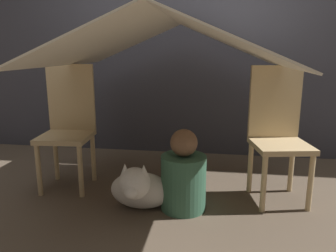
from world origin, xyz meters
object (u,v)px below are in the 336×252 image
at_px(dog, 139,188).
at_px(chair_right, 278,130).
at_px(chair_left, 68,123).
at_px(person_front, 183,177).

bearing_deg(dog, chair_right, 22.35).
distance_m(chair_left, dog, 0.81).
relative_size(chair_left, chair_right, 1.00).
xyz_separation_m(chair_left, chair_right, (1.54, -0.00, 0.00)).
distance_m(chair_right, dog, 1.04).
bearing_deg(person_front, dog, -163.32).
height_order(chair_left, chair_right, same).
distance_m(chair_right, person_front, 0.74).
distance_m(chair_left, person_front, 1.00).
height_order(chair_left, dog, chair_left).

